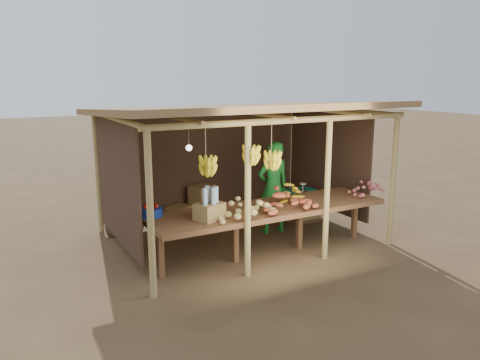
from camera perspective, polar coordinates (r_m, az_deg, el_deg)
ground at (r=8.41m, az=0.00°, el=-7.01°), size 60.00×60.00×0.00m
stall_structure at (r=7.99m, az=-0.65°, el=6.15°), size 4.70×3.50×2.43m
counter at (r=7.40m, az=3.54°, el=-3.74°), size 3.90×1.05×0.80m
potato_heap at (r=6.82m, az=0.65°, el=-2.99°), size 0.98×0.59×0.37m
sweet_potato_heap at (r=7.22m, az=5.58°, el=-2.22°), size 1.03×0.74×0.36m
onion_heap at (r=8.36m, az=15.33°, el=-0.61°), size 0.80×0.61×0.35m
banana_pile at (r=7.72m, az=6.33°, el=-1.32°), size 0.66×0.53×0.35m
tomato_basin at (r=7.00m, az=-10.83°, el=-3.74°), size 0.35×0.35×0.18m
bottle_box at (r=6.68m, az=-3.77°, el=-3.31°), size 0.47×0.42×0.49m
vendor at (r=8.50m, az=4.07°, el=-0.91°), size 0.64×0.44×1.68m
tarp_crate at (r=9.38m, az=7.49°, el=-2.98°), size 0.67×0.58×0.79m
carton_stack at (r=9.20m, az=-5.54°, el=-3.31°), size 1.04×0.51×0.71m
burlap_sacks at (r=8.77m, az=-13.89°, el=-5.05°), size 0.72×0.37×0.51m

